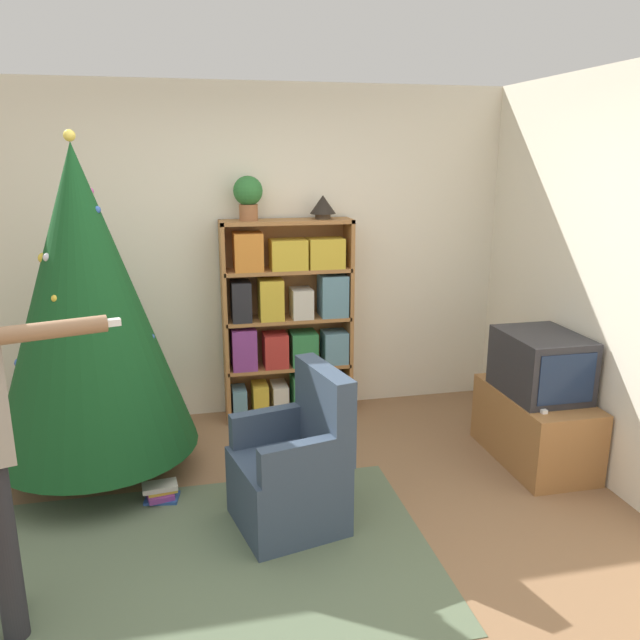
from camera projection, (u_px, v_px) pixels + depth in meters
ground_plane at (287, 560)px, 3.29m from camera, size 14.00×14.00×0.00m
wall_back at (241, 255)px, 4.94m from camera, size 8.00×0.10×2.60m
area_rug at (168, 567)px, 3.23m from camera, size 2.78×1.61×0.01m
bookshelf at (288, 324)px, 4.94m from camera, size 1.02×0.27×1.59m
tv_stand at (535, 427)px, 4.31m from camera, size 0.50×0.91×0.49m
television at (541, 364)px, 4.19m from camera, size 0.47×0.61×0.42m
game_remote at (540, 409)px, 3.96m from camera, size 0.04×0.12×0.02m
christmas_tree at (86, 303)px, 3.86m from camera, size 1.28×1.28×2.21m
armchair at (294, 471)px, 3.55m from camera, size 0.68×0.67×0.92m
potted_plant at (248, 195)px, 4.63m from camera, size 0.22×0.22×0.33m
table_lamp at (323, 206)px, 4.77m from camera, size 0.20×0.20×0.18m
book_pile_near_tree at (161, 492)px, 3.85m from camera, size 0.23×0.19×0.10m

